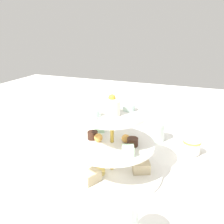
{
  "coord_description": "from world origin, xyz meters",
  "views": [
    {
      "loc": [
        0.58,
        0.23,
        0.4
      ],
      "look_at": [
        0.0,
        0.0,
        0.18
      ],
      "focal_mm": 39.35,
      "sensor_mm": 36.0,
      "label": 1
    }
  ],
  "objects_px": {
    "tiered_serving_stand": "(112,150)",
    "water_glass_mid_back": "(90,125)",
    "water_glass_short_left": "(156,131)",
    "teacup_with_saucer": "(191,148)"
  },
  "relations": [
    {
      "from": "water_glass_short_left",
      "to": "tiered_serving_stand",
      "type": "bearing_deg",
      "value": -15.99
    },
    {
      "from": "tiered_serving_stand",
      "to": "water_glass_short_left",
      "type": "bearing_deg",
      "value": 164.01
    },
    {
      "from": "tiered_serving_stand",
      "to": "water_glass_mid_back",
      "type": "height_order",
      "value": "tiered_serving_stand"
    },
    {
      "from": "water_glass_short_left",
      "to": "water_glass_mid_back",
      "type": "distance_m",
      "value": 0.25
    },
    {
      "from": "tiered_serving_stand",
      "to": "water_glass_short_left",
      "type": "height_order",
      "value": "tiered_serving_stand"
    },
    {
      "from": "water_glass_short_left",
      "to": "water_glass_mid_back",
      "type": "bearing_deg",
      "value": -71.86
    },
    {
      "from": "water_glass_short_left",
      "to": "water_glass_mid_back",
      "type": "xyz_separation_m",
      "value": [
        0.08,
        -0.23,
        0.02
      ]
    },
    {
      "from": "water_glass_short_left",
      "to": "water_glass_mid_back",
      "type": "relative_size",
      "value": 0.64
    },
    {
      "from": "water_glass_mid_back",
      "to": "teacup_with_saucer",
      "type": "bearing_deg",
      "value": 91.65
    },
    {
      "from": "teacup_with_saucer",
      "to": "water_glass_short_left",
      "type": "bearing_deg",
      "value": -116.51
    }
  ]
}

